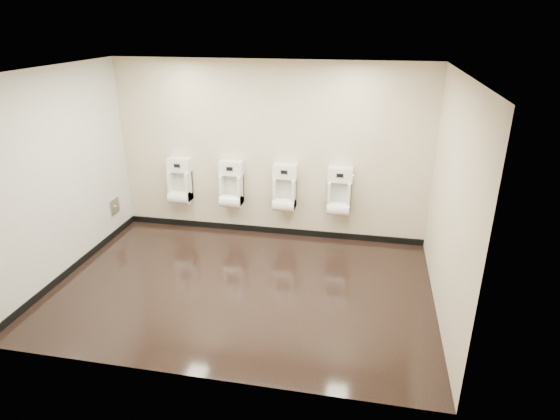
# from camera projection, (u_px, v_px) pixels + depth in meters

# --- Properties ---
(ground) EXTENTS (5.00, 3.50, 0.00)m
(ground) POSITION_uv_depth(u_px,v_px,m) (243.00, 286.00, 6.30)
(ground) COLOR black
(ground) RESTS_ON ground
(ceiling) EXTENTS (5.00, 3.50, 0.00)m
(ceiling) POSITION_uv_depth(u_px,v_px,m) (235.00, 71.00, 5.23)
(ceiling) COLOR silver
(back_wall) EXTENTS (5.00, 0.02, 2.80)m
(back_wall) POSITION_uv_depth(u_px,v_px,m) (269.00, 152.00, 7.35)
(back_wall) COLOR beige
(back_wall) RESTS_ON ground
(front_wall) EXTENTS (5.00, 0.02, 2.80)m
(front_wall) POSITION_uv_depth(u_px,v_px,m) (186.00, 254.00, 4.18)
(front_wall) COLOR beige
(front_wall) RESTS_ON ground
(left_wall) EXTENTS (0.02, 3.50, 2.80)m
(left_wall) POSITION_uv_depth(u_px,v_px,m) (58.00, 176.00, 6.21)
(left_wall) COLOR beige
(left_wall) RESTS_ON ground
(right_wall) EXTENTS (0.02, 3.50, 2.80)m
(right_wall) POSITION_uv_depth(u_px,v_px,m) (451.00, 203.00, 5.32)
(right_wall) COLOR beige
(right_wall) RESTS_ON ground
(tile_overlay_left) EXTENTS (0.01, 3.50, 2.80)m
(tile_overlay_left) POSITION_uv_depth(u_px,v_px,m) (58.00, 176.00, 6.21)
(tile_overlay_left) COLOR silver
(tile_overlay_left) RESTS_ON ground
(skirting_back) EXTENTS (5.00, 0.02, 0.10)m
(skirting_back) POSITION_uv_depth(u_px,v_px,m) (270.00, 230.00, 7.86)
(skirting_back) COLOR black
(skirting_back) RESTS_ON ground
(skirting_left) EXTENTS (0.02, 3.50, 0.10)m
(skirting_left) POSITION_uv_depth(u_px,v_px,m) (76.00, 266.00, 6.72)
(skirting_left) COLOR black
(skirting_left) RESTS_ON ground
(access_panel) EXTENTS (0.04, 0.25, 0.25)m
(access_panel) POSITION_uv_depth(u_px,v_px,m) (115.00, 206.00, 7.64)
(access_panel) COLOR #9E9EA3
(access_panel) RESTS_ON left_wall
(urinal_0) EXTENTS (0.40, 0.30, 0.74)m
(urinal_0) POSITION_uv_depth(u_px,v_px,m) (180.00, 184.00, 7.73)
(urinal_0) COLOR white
(urinal_0) RESTS_ON back_wall
(urinal_1) EXTENTS (0.40, 0.30, 0.74)m
(urinal_1) POSITION_uv_depth(u_px,v_px,m) (231.00, 188.00, 7.57)
(urinal_1) COLOR white
(urinal_1) RESTS_ON back_wall
(urinal_2) EXTENTS (0.40, 0.30, 0.74)m
(urinal_2) POSITION_uv_depth(u_px,v_px,m) (285.00, 191.00, 7.41)
(urinal_2) COLOR white
(urinal_2) RESTS_ON back_wall
(urinal_3) EXTENTS (0.40, 0.30, 0.74)m
(urinal_3) POSITION_uv_depth(u_px,v_px,m) (339.00, 195.00, 7.26)
(urinal_3) COLOR white
(urinal_3) RESTS_ON back_wall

